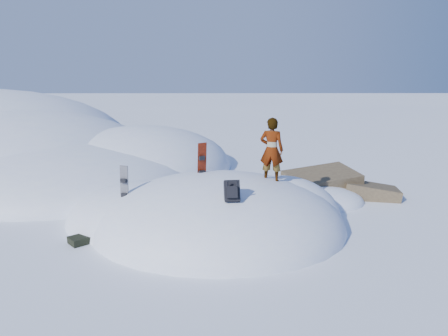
{
  "coord_description": "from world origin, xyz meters",
  "views": [
    {
      "loc": [
        0.07,
        -11.45,
        4.42
      ],
      "look_at": [
        0.14,
        0.3,
        1.65
      ],
      "focal_mm": 35.0,
      "sensor_mm": 36.0,
      "label": 1
    }
  ],
  "objects_px": {
    "snowboard_red": "(202,167)",
    "person": "(272,150)",
    "backpack": "(232,191)",
    "snowboard_dark": "(124,189)"
  },
  "relations": [
    {
      "from": "person",
      "to": "snowboard_dark",
      "type": "bearing_deg",
      "value": 22.75
    },
    {
      "from": "person",
      "to": "backpack",
      "type": "bearing_deg",
      "value": 74.08
    },
    {
      "from": "snowboard_dark",
      "to": "person",
      "type": "bearing_deg",
      "value": 27.7
    },
    {
      "from": "snowboard_dark",
      "to": "person",
      "type": "height_order",
      "value": "person"
    },
    {
      "from": "snowboard_red",
      "to": "snowboard_dark",
      "type": "relative_size",
      "value": 1.08
    },
    {
      "from": "backpack",
      "to": "person",
      "type": "height_order",
      "value": "person"
    },
    {
      "from": "snowboard_red",
      "to": "snowboard_dark",
      "type": "bearing_deg",
      "value": 171.76
    },
    {
      "from": "snowboard_dark",
      "to": "backpack",
      "type": "relative_size",
      "value": 2.17
    },
    {
      "from": "snowboard_red",
      "to": "person",
      "type": "relative_size",
      "value": 0.8
    },
    {
      "from": "snowboard_red",
      "to": "person",
      "type": "xyz_separation_m",
      "value": [
        1.92,
        -0.42,
        0.56
      ]
    }
  ]
}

